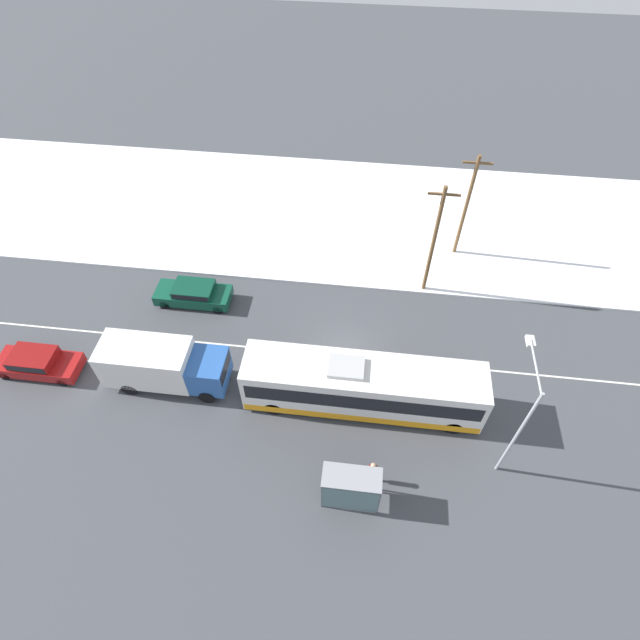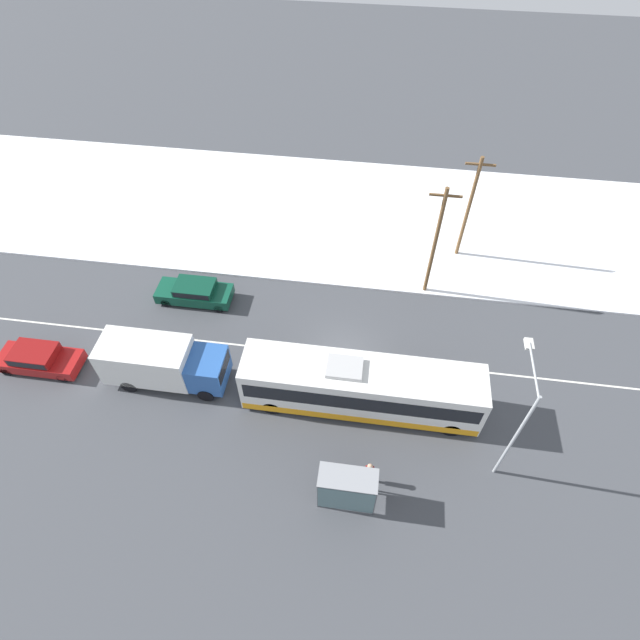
{
  "view_description": "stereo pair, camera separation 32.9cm",
  "coord_description": "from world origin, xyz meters",
  "px_view_note": "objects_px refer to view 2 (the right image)",
  "views": [
    {
      "loc": [
        0.78,
        -17.46,
        23.58
      ],
      "look_at": [
        -1.5,
        1.42,
        1.4
      ],
      "focal_mm": 28.0,
      "sensor_mm": 36.0,
      "label": 1
    },
    {
      "loc": [
        1.11,
        -17.41,
        23.58
      ],
      "look_at": [
        -1.5,
        1.42,
        1.4
      ],
      "focal_mm": 28.0,
      "sensor_mm": 36.0,
      "label": 2
    }
  ],
  "objects_px": {
    "pedestrian_at_stop": "(369,471)",
    "city_bus": "(361,387)",
    "utility_pole_snowlot": "(469,208)",
    "bus_shelter": "(347,490)",
    "streetlamp": "(519,413)",
    "utility_pole_roadside": "(435,242)",
    "parked_car_near_truck": "(38,358)",
    "box_truck": "(161,362)",
    "sedan_car": "(195,291)"
  },
  "relations": [
    {
      "from": "pedestrian_at_stop",
      "to": "city_bus",
      "type": "bearing_deg",
      "value": 100.45
    },
    {
      "from": "utility_pole_snowlot",
      "to": "bus_shelter",
      "type": "bearing_deg",
      "value": -107.54
    },
    {
      "from": "streetlamp",
      "to": "city_bus",
      "type": "bearing_deg",
      "value": 162.0
    },
    {
      "from": "streetlamp",
      "to": "utility_pole_roadside",
      "type": "xyz_separation_m",
      "value": [
        -3.43,
        11.37,
        -0.32
      ]
    },
    {
      "from": "parked_car_near_truck",
      "to": "utility_pole_snowlot",
      "type": "height_order",
      "value": "utility_pole_snowlot"
    },
    {
      "from": "parked_car_near_truck",
      "to": "streetlamp",
      "type": "relative_size",
      "value": 0.67
    },
    {
      "from": "pedestrian_at_stop",
      "to": "bus_shelter",
      "type": "xyz_separation_m",
      "value": [
        -0.95,
        -1.31,
        0.65
      ]
    },
    {
      "from": "parked_car_near_truck",
      "to": "utility_pole_roadside",
      "type": "distance_m",
      "value": 23.83
    },
    {
      "from": "box_truck",
      "to": "sedan_car",
      "type": "relative_size",
      "value": 1.43
    },
    {
      "from": "parked_car_near_truck",
      "to": "bus_shelter",
      "type": "relative_size",
      "value": 1.74
    },
    {
      "from": "box_truck",
      "to": "pedestrian_at_stop",
      "type": "height_order",
      "value": "box_truck"
    },
    {
      "from": "sedan_car",
      "to": "utility_pole_snowlot",
      "type": "xyz_separation_m",
      "value": [
        16.75,
        6.73,
        3.22
      ]
    },
    {
      "from": "box_truck",
      "to": "utility_pole_roadside",
      "type": "relative_size",
      "value": 0.85
    },
    {
      "from": "parked_car_near_truck",
      "to": "city_bus",
      "type": "bearing_deg",
      "value": 0.01
    },
    {
      "from": "pedestrian_at_stop",
      "to": "utility_pole_snowlot",
      "type": "relative_size",
      "value": 0.22
    },
    {
      "from": "pedestrian_at_stop",
      "to": "utility_pole_roadside",
      "type": "height_order",
      "value": "utility_pole_roadside"
    },
    {
      "from": "box_truck",
      "to": "parked_car_near_truck",
      "type": "height_order",
      "value": "box_truck"
    },
    {
      "from": "utility_pole_roadside",
      "to": "parked_car_near_truck",
      "type": "bearing_deg",
      "value": -157.24
    },
    {
      "from": "bus_shelter",
      "to": "streetlamp",
      "type": "bearing_deg",
      "value": 24.87
    },
    {
      "from": "box_truck",
      "to": "pedestrian_at_stop",
      "type": "bearing_deg",
      "value": -20.64
    },
    {
      "from": "box_truck",
      "to": "streetlamp",
      "type": "bearing_deg",
      "value": -7.71
    },
    {
      "from": "bus_shelter",
      "to": "city_bus",
      "type": "bearing_deg",
      "value": 88.2
    },
    {
      "from": "city_bus",
      "to": "bus_shelter",
      "type": "bearing_deg",
      "value": -91.8
    },
    {
      "from": "sedan_car",
      "to": "pedestrian_at_stop",
      "type": "distance_m",
      "value": 15.84
    },
    {
      "from": "box_truck",
      "to": "sedan_car",
      "type": "bearing_deg",
      "value": 91.77
    },
    {
      "from": "box_truck",
      "to": "parked_car_near_truck",
      "type": "relative_size",
      "value": 1.45
    },
    {
      "from": "bus_shelter",
      "to": "utility_pole_roadside",
      "type": "distance_m",
      "value": 15.31
    },
    {
      "from": "utility_pole_roadside",
      "to": "pedestrian_at_stop",
      "type": "bearing_deg",
      "value": -101.46
    },
    {
      "from": "pedestrian_at_stop",
      "to": "box_truck",
      "type": "bearing_deg",
      "value": 159.36
    },
    {
      "from": "city_bus",
      "to": "bus_shelter",
      "type": "relative_size",
      "value": 4.64
    },
    {
      "from": "parked_car_near_truck",
      "to": "utility_pole_roadside",
      "type": "bearing_deg",
      "value": 22.76
    },
    {
      "from": "box_truck",
      "to": "utility_pole_roadside",
      "type": "xyz_separation_m",
      "value": [
        14.36,
        8.96,
        2.55
      ]
    },
    {
      "from": "parked_car_near_truck",
      "to": "pedestrian_at_stop",
      "type": "bearing_deg",
      "value": -12.5
    },
    {
      "from": "city_bus",
      "to": "box_truck",
      "type": "bearing_deg",
      "value": 179.16
    },
    {
      "from": "parked_car_near_truck",
      "to": "pedestrian_at_stop",
      "type": "xyz_separation_m",
      "value": [
        19.05,
        -4.23,
        0.22
      ]
    },
    {
      "from": "sedan_car",
      "to": "streetlamp",
      "type": "relative_size",
      "value": 0.69
    },
    {
      "from": "utility_pole_roadside",
      "to": "streetlamp",
      "type": "bearing_deg",
      "value": -73.22
    },
    {
      "from": "box_truck",
      "to": "parked_car_near_truck",
      "type": "xyz_separation_m",
      "value": [
        -7.4,
        -0.16,
        -0.8
      ]
    },
    {
      "from": "city_bus",
      "to": "bus_shelter",
      "type": "height_order",
      "value": "city_bus"
    },
    {
      "from": "box_truck",
      "to": "utility_pole_snowlot",
      "type": "bearing_deg",
      "value": 37.83
    },
    {
      "from": "box_truck",
      "to": "pedestrian_at_stop",
      "type": "relative_size",
      "value": 4.04
    },
    {
      "from": "sedan_car",
      "to": "utility_pole_snowlot",
      "type": "relative_size",
      "value": 0.62
    },
    {
      "from": "sedan_car",
      "to": "city_bus",
      "type": "bearing_deg",
      "value": 150.39
    },
    {
      "from": "box_truck",
      "to": "parked_car_near_truck",
      "type": "bearing_deg",
      "value": -178.74
    },
    {
      "from": "utility_pole_snowlot",
      "to": "pedestrian_at_stop",
      "type": "bearing_deg",
      "value": -105.89
    },
    {
      "from": "sedan_car",
      "to": "parked_car_near_truck",
      "type": "distance_m",
      "value": 9.57
    },
    {
      "from": "parked_car_near_truck",
      "to": "utility_pole_snowlot",
      "type": "distance_m",
      "value": 27.46
    },
    {
      "from": "bus_shelter",
      "to": "utility_pole_snowlot",
      "type": "height_order",
      "value": "utility_pole_snowlot"
    },
    {
      "from": "pedestrian_at_stop",
      "to": "utility_pole_roadside",
      "type": "bearing_deg",
      "value": 78.54
    },
    {
      "from": "city_bus",
      "to": "box_truck",
      "type": "xyz_separation_m",
      "value": [
        -10.87,
        0.16,
        -0.04
      ]
    }
  ]
}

